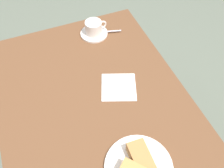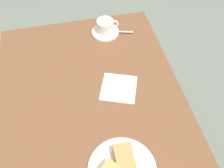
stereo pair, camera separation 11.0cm
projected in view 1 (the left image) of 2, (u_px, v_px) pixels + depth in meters
ground_plane at (100, 162)px, 1.65m from camera, size 6.00×6.00×0.00m
dining_table at (94, 111)px, 1.15m from camera, size 1.05×0.79×0.71m
sandwich_plate at (139, 167)px, 0.90m from camera, size 0.24×0.24×0.01m
sandwich_front at (142, 160)px, 0.88m from camera, size 0.14×0.07×0.05m
coffee_saucer at (94, 33)px, 1.34m from camera, size 0.14×0.14×0.01m
coffee_cup at (94, 27)px, 1.30m from camera, size 0.09×0.12×0.07m
spoon at (109, 31)px, 1.33m from camera, size 0.04×0.10×0.01m
napkin at (119, 87)px, 1.12m from camera, size 0.19×0.19×0.00m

